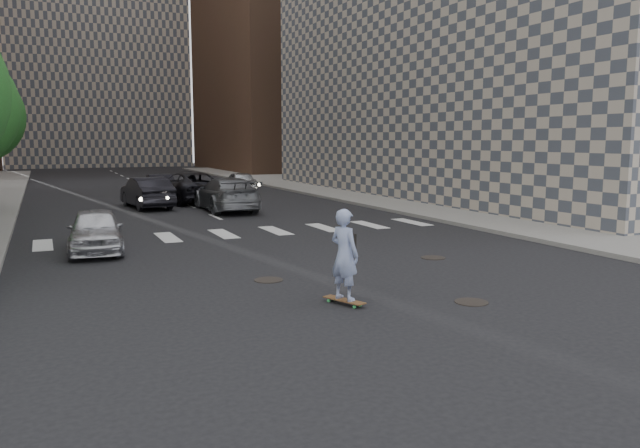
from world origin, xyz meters
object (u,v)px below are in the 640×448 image
at_px(traffic_car_e, 159,185).
at_px(traffic_car_a, 147,193).
at_px(traffic_car_b, 226,194).
at_px(traffic_car_c, 189,187).
at_px(silver_sedan, 96,230).
at_px(skateboarder, 345,255).
at_px(traffic_car_d, 240,182).

bearing_deg(traffic_car_e, traffic_car_a, 75.67).
height_order(traffic_car_b, traffic_car_c, traffic_car_c).
bearing_deg(traffic_car_e, silver_sedan, 74.78).
height_order(silver_sedan, traffic_car_c, traffic_car_c).
xyz_separation_m(skateboarder, silver_sedan, (-4.20, 8.56, -0.38)).
bearing_deg(traffic_car_b, traffic_car_a, -40.04).
xyz_separation_m(traffic_car_b, traffic_car_d, (3.57, 9.71, -0.11)).
height_order(silver_sedan, traffic_car_a, traffic_car_a).
distance_m(traffic_car_a, traffic_car_d, 9.70).
bearing_deg(traffic_car_c, traffic_car_b, 90.92).
bearing_deg(skateboarder, traffic_car_b, 60.24).
distance_m(skateboarder, silver_sedan, 9.54).
height_order(skateboarder, silver_sedan, skateboarder).
bearing_deg(traffic_car_a, traffic_car_b, 132.66).
bearing_deg(traffic_car_a, traffic_car_e, -110.51).
bearing_deg(silver_sedan, traffic_car_a, 79.28).
bearing_deg(silver_sedan, traffic_car_d, 66.45).
bearing_deg(silver_sedan, skateboarder, -59.12).
bearing_deg(skateboarder, traffic_car_a, 70.40).
height_order(traffic_car_c, traffic_car_e, traffic_car_c).
relative_size(skateboarder, silver_sedan, 0.51).
bearing_deg(traffic_car_a, skateboarder, 85.96).
relative_size(skateboarder, traffic_car_b, 0.36).
bearing_deg(traffic_car_d, traffic_car_e, 2.49).
relative_size(silver_sedan, traffic_car_e, 0.98).
xyz_separation_m(silver_sedan, traffic_car_e, (5.07, 18.96, -0.01)).
relative_size(traffic_car_d, traffic_car_e, 1.02).
height_order(silver_sedan, traffic_car_d, traffic_car_d).
bearing_deg(traffic_car_c, traffic_car_e, -86.95).
relative_size(skateboarder, traffic_car_e, 0.50).
xyz_separation_m(silver_sedan, traffic_car_b, (6.62, 9.19, 0.14)).
xyz_separation_m(traffic_car_b, traffic_car_c, (-0.71, 5.05, 0.02)).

